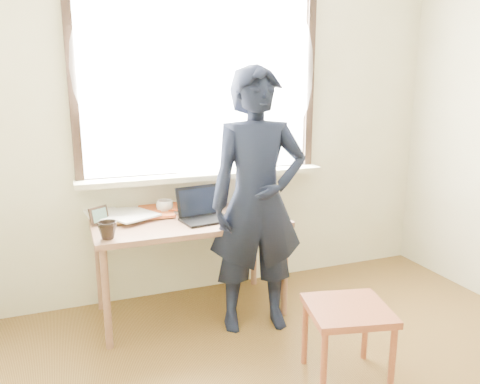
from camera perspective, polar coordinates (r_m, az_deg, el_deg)
name	(u,v)px	position (r m, az deg, el deg)	size (l,w,h in m)	color
room_shell	(374,75)	(1.94, 15.98, 13.60)	(3.52, 4.02, 2.61)	beige
desk	(189,229)	(3.24, -6.18, -4.53)	(1.29, 0.64, 0.69)	brown
laptop	(203,212)	(3.20, -4.53, -2.43)	(0.36, 0.31, 0.22)	black
mug_white	(165,207)	(3.38, -9.17, -1.78)	(0.12, 0.12, 0.09)	white
mug_dark	(107,230)	(2.91, -15.86, -4.50)	(0.11, 0.11, 0.11)	black
mouse	(259,213)	(3.28, 2.38, -2.63)	(0.10, 0.07, 0.04)	black
desk_clutter	(130,213)	(3.38, -13.29, -2.47)	(0.84, 0.46, 0.04)	white
book_a	(121,214)	(3.38, -14.30, -2.63)	(0.22, 0.29, 0.03)	white
book_b	(235,203)	(3.59, -0.66, -1.37)	(0.18, 0.25, 0.02)	white
picture_frame	(99,216)	(3.21, -16.82, -2.85)	(0.12, 0.09, 0.11)	black
work_chair	(348,318)	(2.67, 13.00, -14.77)	(0.50, 0.49, 0.43)	#984F32
person	(257,202)	(3.00, 2.14, -1.24)	(0.63, 0.41, 1.71)	black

